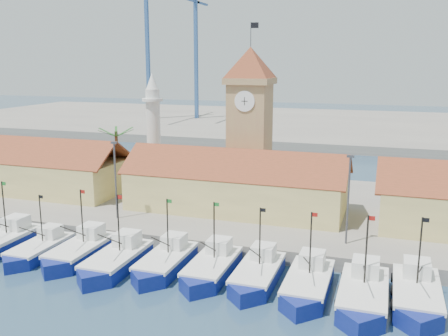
% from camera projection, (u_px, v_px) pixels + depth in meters
% --- Properties ---
extents(ground, '(400.00, 400.00, 0.00)m').
position_uv_depth(ground, '(169.00, 288.00, 43.53)').
color(ground, navy).
rests_on(ground, ground).
extents(quay, '(140.00, 32.00, 1.50)m').
position_uv_depth(quay, '(245.00, 206.00, 65.63)').
color(quay, gray).
rests_on(quay, ground).
extents(terminal, '(240.00, 80.00, 2.00)m').
position_uv_depth(terminal, '(327.00, 126.00, 145.34)').
color(terminal, gray).
rests_on(terminal, ground).
extents(boat_0, '(3.69, 10.11, 7.65)m').
position_uv_depth(boat_0, '(1.00, 243.00, 51.96)').
color(boat_0, navy).
rests_on(boat_0, ground).
extents(boat_1, '(3.21, 8.81, 6.66)m').
position_uv_depth(boat_1, '(38.00, 251.00, 50.27)').
color(boat_1, navy).
rests_on(boat_1, ground).
extents(boat_2, '(3.58, 9.81, 7.42)m').
position_uv_depth(boat_2, '(79.00, 253.00, 49.55)').
color(boat_2, navy).
rests_on(boat_2, ground).
extents(boat_3, '(3.65, 10.00, 7.56)m').
position_uv_depth(boat_3, '(115.00, 262.00, 47.16)').
color(boat_3, navy).
rests_on(boat_3, ground).
extents(boat_4, '(3.48, 9.53, 7.21)m').
position_uv_depth(boat_4, '(165.00, 263.00, 46.93)').
color(boat_4, navy).
rests_on(boat_4, ground).
extents(boat_5, '(3.51, 9.62, 7.28)m').
position_uv_depth(boat_5, '(211.00, 269.00, 45.65)').
color(boat_5, navy).
rests_on(boat_5, ground).
extents(boat_6, '(3.47, 9.50, 7.19)m').
position_uv_depth(boat_6, '(257.00, 276.00, 44.22)').
color(boat_6, navy).
rests_on(boat_6, ground).
extents(boat_7, '(3.58, 9.81, 7.42)m').
position_uv_depth(boat_7, '(307.00, 286.00, 42.21)').
color(boat_7, navy).
rests_on(boat_7, ground).
extents(boat_8, '(3.78, 10.34, 7.83)m').
position_uv_depth(boat_8, '(363.00, 297.00, 40.09)').
color(boat_8, navy).
rests_on(boat_8, ground).
extents(boat_9, '(3.70, 10.14, 7.67)m').
position_uv_depth(boat_9, '(417.00, 297.00, 40.09)').
color(boat_9, navy).
rests_on(boat_9, ground).
extents(hall_left, '(31.20, 10.13, 7.61)m').
position_uv_depth(hall_left, '(22.00, 171.00, 71.14)').
color(hall_left, '#E5D27D').
rests_on(hall_left, quay).
extents(hall_center, '(27.04, 10.13, 7.61)m').
position_uv_depth(hall_center, '(236.00, 189.00, 61.24)').
color(hall_center, '#E5D27D').
rests_on(hall_center, quay).
extents(clock_tower, '(5.80, 5.80, 22.70)m').
position_uv_depth(clock_tower, '(250.00, 119.00, 65.13)').
color(clock_tower, tan).
rests_on(clock_tower, quay).
extents(minaret, '(3.00, 3.00, 16.30)m').
position_uv_depth(minaret, '(153.00, 129.00, 72.09)').
color(minaret, silver).
rests_on(minaret, quay).
extents(palm_tree, '(5.60, 5.03, 8.39)m').
position_uv_depth(palm_tree, '(117.00, 153.00, 72.52)').
color(palm_tree, brown).
rests_on(palm_tree, quay).
extents(lamp_posts, '(80.70, 0.25, 9.03)m').
position_uv_depth(lamp_posts, '(219.00, 185.00, 53.14)').
color(lamp_posts, '#3F3F44').
rests_on(lamp_posts, quay).
extents(crane_blue_far, '(1.00, 36.64, 48.74)m').
position_uv_depth(crane_blue_far, '(144.00, 27.00, 146.74)').
color(crane_blue_far, '#305792').
rests_on(crane_blue_far, terminal).
extents(crane_blue_near, '(1.00, 33.65, 42.76)m').
position_uv_depth(crane_blue_near, '(194.00, 39.00, 149.20)').
color(crane_blue_near, '#305792').
rests_on(crane_blue_near, terminal).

